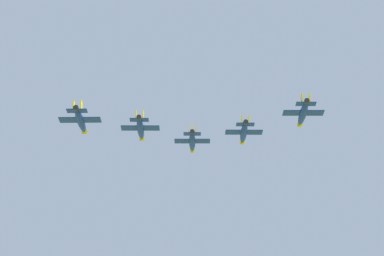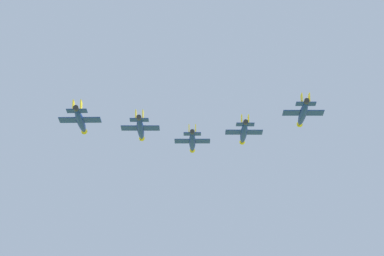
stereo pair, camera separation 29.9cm
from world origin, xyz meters
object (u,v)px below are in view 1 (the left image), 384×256
jet_left_wingman (140,128)px  jet_right_outer (303,113)px  jet_left_outer (80,120)px  jet_lead (192,141)px  jet_right_wingman (244,133)px

jet_left_wingman → jet_right_outer: (47.94, 15.35, -3.03)m
jet_left_wingman → jet_left_outer: (-0.50, -24.12, -5.08)m
jet_lead → jet_right_outer: size_ratio=1.00×
jet_left_wingman → jet_left_outer: jet_left_wingman is taller
jet_right_wingman → jet_right_outer: (23.72, -4.38, -1.63)m
jet_lead → jet_right_wingman: bearing=-139.8°
jet_left_outer → jet_right_outer: 62.52m
jet_right_outer → jet_left_wingman: bearing=68.4°
jet_right_wingman → jet_lead: bearing=39.6°
jet_lead → jet_right_outer: jet_lead is taller
jet_left_outer → jet_right_outer: (48.44, 39.47, 2.04)m
jet_left_wingman → jet_right_wingman: size_ratio=1.04×
jet_lead → jet_left_outer: jet_lead is taller
jet_left_wingman → jet_right_outer: bearing=-111.8°
jet_right_wingman → jet_right_outer: bearing=-140.4°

